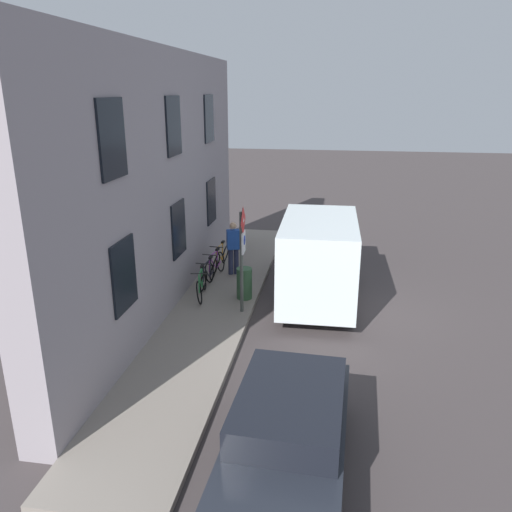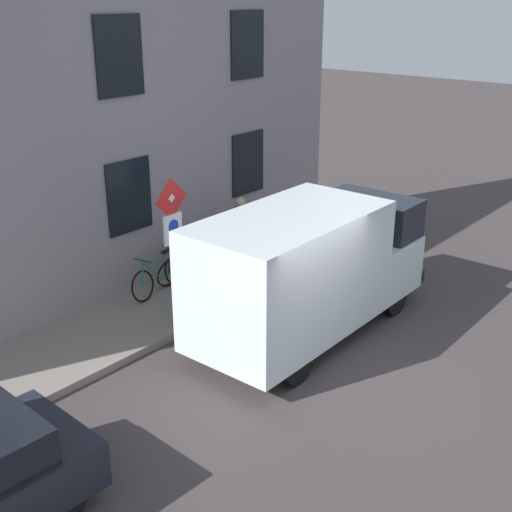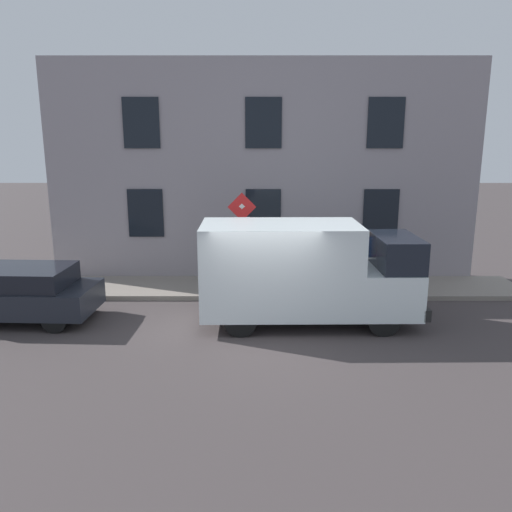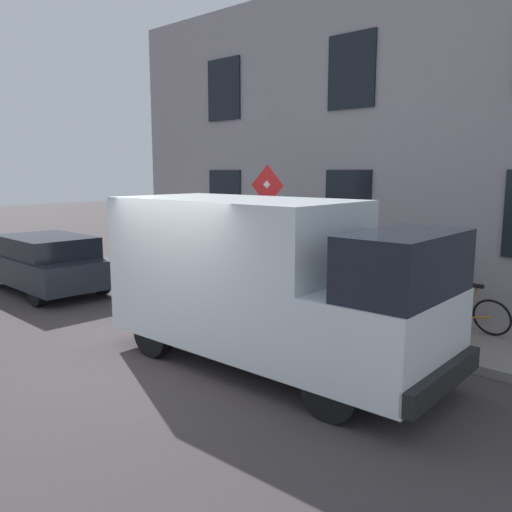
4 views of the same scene
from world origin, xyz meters
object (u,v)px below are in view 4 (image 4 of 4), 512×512
(pedestrian, at_px, (424,279))
(litter_bin, at_px, (309,296))
(sign_post_stacked, at_px, (268,218))
(bicycle_purple, at_px, (416,302))
(parked_hatchback, at_px, (45,262))
(delivery_van, at_px, (265,278))
(bicycle_orange, at_px, (461,309))
(bicycle_black, at_px, (376,295))
(bicycle_green, at_px, (340,288))

(pedestrian, height_order, litter_bin, pedestrian)
(sign_post_stacked, xyz_separation_m, bicycle_purple, (1.38, -2.48, -1.50))
(parked_hatchback, bearing_deg, delivery_van, -178.71)
(bicycle_orange, bearing_deg, parked_hatchback, 23.48)
(sign_post_stacked, relative_size, litter_bin, 3.08)
(bicycle_black, bearing_deg, parked_hatchback, 26.39)
(sign_post_stacked, bearing_deg, bicycle_purple, -61.00)
(parked_hatchback, bearing_deg, bicycle_purple, -156.27)
(sign_post_stacked, xyz_separation_m, bicycle_black, (1.38, -1.65, -1.50))
(sign_post_stacked, bearing_deg, litter_bin, -81.32)
(delivery_van, distance_m, bicycle_orange, 3.81)
(delivery_van, bearing_deg, bicycle_black, 88.03)
(pedestrian, bearing_deg, bicycle_purple, -76.95)
(bicycle_green, xyz_separation_m, litter_bin, (-1.24, -0.09, 0.08))
(bicycle_black, bearing_deg, bicycle_orange, -177.05)
(bicycle_purple, xyz_separation_m, bicycle_black, (-0.00, 0.83, 0.00))
(pedestrian, relative_size, litter_bin, 1.91)
(parked_hatchback, xyz_separation_m, bicycle_orange, (3.14, -8.90, -0.22))
(bicycle_green, xyz_separation_m, pedestrian, (-0.53, -2.01, 0.56))
(delivery_van, distance_m, parked_hatchback, 7.20)
(delivery_van, bearing_deg, litter_bin, 107.30)
(delivery_van, distance_m, bicycle_black, 3.39)
(litter_bin, bearing_deg, sign_post_stacked, 98.68)
(delivery_van, xyz_separation_m, bicycle_black, (3.29, -0.07, -0.82))
(delivery_van, height_order, bicycle_black, delivery_van)
(sign_post_stacked, bearing_deg, bicycle_black, -50.17)
(bicycle_purple, relative_size, pedestrian, 1.00)
(bicycle_orange, xyz_separation_m, bicycle_black, (-0.00, 1.67, 0.00))
(bicycle_orange, relative_size, litter_bin, 1.91)
(bicycle_green, relative_size, pedestrian, 1.00)
(bicycle_purple, height_order, pedestrian, pedestrian)
(bicycle_orange, bearing_deg, sign_post_stacked, 26.59)
(sign_post_stacked, xyz_separation_m, parked_hatchback, (-1.76, 5.59, -1.27))
(litter_bin, bearing_deg, bicycle_purple, -51.79)
(parked_hatchback, xyz_separation_m, bicycle_green, (3.14, -6.41, -0.22))
(bicycle_black, bearing_deg, pedestrian, 158.77)
(bicycle_black, bearing_deg, litter_bin, 62.11)
(bicycle_black, xyz_separation_m, litter_bin, (-1.24, 0.74, 0.08))
(sign_post_stacked, distance_m, bicycle_black, 2.62)
(parked_hatchback, relative_size, bicycle_orange, 2.37)
(parked_hatchback, xyz_separation_m, bicycle_black, (3.14, -7.24, -0.22))
(bicycle_purple, bearing_deg, delivery_van, 80.92)
(bicycle_purple, bearing_deg, bicycle_black, 6.27)
(bicycle_orange, bearing_deg, bicycle_purple, 4.04)
(sign_post_stacked, relative_size, bicycle_green, 1.62)
(bicycle_green, height_order, pedestrian, pedestrian)
(delivery_van, xyz_separation_m, pedestrian, (2.76, -1.25, -0.26))
(delivery_van, bearing_deg, parked_hatchback, 178.04)
(pedestrian, bearing_deg, sign_post_stacked, -3.44)
(bicycle_purple, bearing_deg, parked_hatchback, 27.50)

